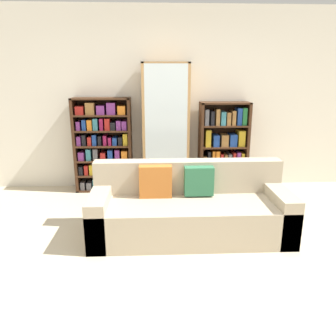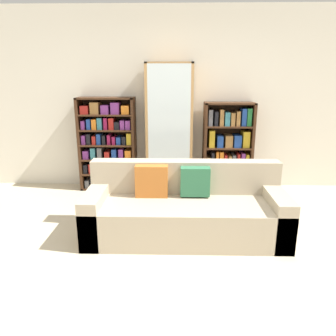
% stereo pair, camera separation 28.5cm
% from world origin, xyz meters
% --- Properties ---
extents(ground_plane, '(16.00, 16.00, 0.00)m').
position_xyz_m(ground_plane, '(0.00, 0.00, 0.00)').
color(ground_plane, beige).
extents(wall_back, '(6.07, 0.06, 2.70)m').
position_xyz_m(wall_back, '(0.00, 2.34, 1.35)').
color(wall_back, silver).
rests_on(wall_back, ground).
extents(couch, '(2.15, 0.82, 0.78)m').
position_xyz_m(couch, '(0.14, 0.59, 0.28)').
color(couch, tan).
rests_on(couch, ground).
extents(bookshelf_left, '(0.85, 0.32, 1.41)m').
position_xyz_m(bookshelf_left, '(-1.00, 2.13, 0.68)').
color(bookshelf_left, '#3D2314').
rests_on(bookshelf_left, ground).
extents(display_cabinet, '(0.69, 0.36, 1.90)m').
position_xyz_m(display_cabinet, '(-0.06, 2.11, 0.95)').
color(display_cabinet, '#AD7F4C').
rests_on(display_cabinet, ground).
extents(bookshelf_right, '(0.74, 0.32, 1.33)m').
position_xyz_m(bookshelf_right, '(0.83, 2.13, 0.65)').
color(bookshelf_right, '#3D2314').
rests_on(bookshelf_right, ground).
extents(wine_bottle, '(0.08, 0.08, 0.36)m').
position_xyz_m(wine_bottle, '(0.53, 1.56, 0.15)').
color(wine_bottle, '#192333').
rests_on(wine_bottle, ground).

